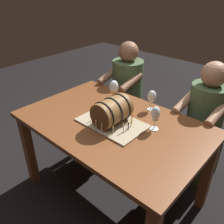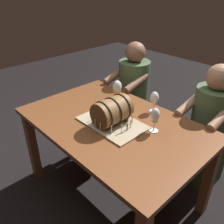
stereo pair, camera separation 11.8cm
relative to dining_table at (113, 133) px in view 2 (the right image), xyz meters
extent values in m
plane|color=black|center=(0.00, 0.00, -0.65)|extent=(8.00, 8.00, 0.00)
cube|color=brown|center=(0.00, 0.00, 0.09)|extent=(1.42, 0.91, 0.03)
cube|color=brown|center=(-0.65, -0.40, -0.29)|extent=(0.07, 0.07, 0.72)
cube|color=brown|center=(-0.65, 0.40, -0.29)|extent=(0.07, 0.07, 0.72)
cube|color=brown|center=(0.65, 0.40, -0.29)|extent=(0.07, 0.07, 0.72)
cube|color=tan|center=(0.02, -0.02, 0.11)|extent=(0.50, 0.32, 0.01)
cylinder|color=brown|center=(0.02, -0.02, 0.22)|extent=(0.19, 0.26, 0.19)
cylinder|color=#4F371E|center=(0.02, -0.16, 0.22)|extent=(0.17, 0.00, 0.17)
cylinder|color=#4F371E|center=(0.02, 0.11, 0.22)|extent=(0.17, 0.00, 0.17)
torus|color=black|center=(0.02, -0.11, 0.22)|extent=(0.21, 0.01, 0.21)
torus|color=black|center=(0.02, -0.02, 0.22)|extent=(0.21, 0.01, 0.21)
torus|color=black|center=(0.02, 0.06, 0.22)|extent=(0.21, 0.01, 0.21)
cylinder|color=black|center=(0.17, -0.02, 0.15)|extent=(0.01, 0.01, 0.06)
sphere|color=#F9C64C|center=(0.17, -0.02, 0.18)|extent=(0.01, 0.01, 0.01)
cylinder|color=#EAD666|center=(0.16, 0.03, 0.15)|extent=(0.01, 0.01, 0.06)
sphere|color=#F9C64C|center=(0.16, 0.03, 0.18)|extent=(0.01, 0.01, 0.01)
cylinder|color=#D64C47|center=(0.12, 0.08, 0.15)|extent=(0.01, 0.01, 0.06)
sphere|color=#F9C64C|center=(0.12, 0.08, 0.19)|extent=(0.01, 0.01, 0.01)
cylinder|color=silver|center=(0.06, 0.11, 0.15)|extent=(0.01, 0.01, 0.05)
sphere|color=#F9C64C|center=(0.06, 0.11, 0.18)|extent=(0.01, 0.01, 0.01)
cylinder|color=silver|center=(0.00, 0.12, 0.15)|extent=(0.01, 0.01, 0.06)
sphere|color=#F9C64C|center=(0.00, 0.12, 0.19)|extent=(0.01, 0.01, 0.01)
cylinder|color=black|center=(-0.07, 0.09, 0.15)|extent=(0.01, 0.01, 0.07)
sphere|color=#F9C64C|center=(-0.07, 0.09, 0.19)|extent=(0.01, 0.01, 0.01)
cylinder|color=silver|center=(-0.11, 0.06, 0.15)|extent=(0.01, 0.01, 0.06)
sphere|color=#F9C64C|center=(-0.11, 0.06, 0.18)|extent=(0.01, 0.01, 0.01)
cylinder|color=silver|center=(-0.13, 0.01, 0.15)|extent=(0.01, 0.01, 0.06)
sphere|color=#F9C64C|center=(-0.13, 0.01, 0.18)|extent=(0.01, 0.01, 0.01)
cylinder|color=#D64C47|center=(-0.13, -0.04, 0.14)|extent=(0.01, 0.01, 0.05)
sphere|color=#F9C64C|center=(-0.13, -0.04, 0.17)|extent=(0.01, 0.01, 0.01)
cylinder|color=black|center=(-0.11, -0.11, 0.15)|extent=(0.01, 0.01, 0.05)
sphere|color=#F9C64C|center=(-0.11, -0.11, 0.18)|extent=(0.01, 0.01, 0.01)
cylinder|color=#EAD666|center=(-0.07, -0.14, 0.15)|extent=(0.01, 0.01, 0.07)
sphere|color=#F9C64C|center=(-0.07, -0.14, 0.19)|extent=(0.01, 0.01, 0.01)
cylinder|color=silver|center=(-0.01, -0.17, 0.15)|extent=(0.01, 0.01, 0.06)
sphere|color=#F9C64C|center=(-0.01, -0.17, 0.19)|extent=(0.01, 0.01, 0.01)
cylinder|color=silver|center=(0.05, -0.17, 0.15)|extent=(0.01, 0.01, 0.06)
sphere|color=#F9C64C|center=(0.05, -0.17, 0.18)|extent=(0.01, 0.01, 0.01)
cylinder|color=silver|center=(0.12, -0.13, 0.15)|extent=(0.01, 0.01, 0.05)
sphere|color=#F9C64C|center=(0.12, -0.13, 0.18)|extent=(0.01, 0.01, 0.01)
cylinder|color=silver|center=(0.16, -0.07, 0.15)|extent=(0.01, 0.01, 0.06)
sphere|color=#F9C64C|center=(0.16, -0.07, 0.18)|extent=(0.01, 0.01, 0.01)
cylinder|color=white|center=(0.11, 0.35, 0.11)|extent=(0.06, 0.06, 0.00)
cylinder|color=white|center=(0.11, 0.35, 0.14)|extent=(0.01, 0.01, 0.07)
ellipsoid|color=white|center=(0.11, 0.35, 0.23)|extent=(0.07, 0.07, 0.10)
cylinder|color=white|center=(-0.22, 0.26, 0.11)|extent=(0.07, 0.07, 0.00)
cylinder|color=white|center=(-0.22, 0.26, 0.15)|extent=(0.01, 0.01, 0.08)
ellipsoid|color=white|center=(-0.22, 0.26, 0.25)|extent=(0.08, 0.08, 0.11)
cylinder|color=#C6842D|center=(-0.22, 0.26, 0.21)|extent=(0.06, 0.06, 0.04)
cylinder|color=white|center=(0.29, 0.13, 0.11)|extent=(0.07, 0.07, 0.00)
cylinder|color=white|center=(0.29, 0.13, 0.15)|extent=(0.01, 0.01, 0.07)
ellipsoid|color=white|center=(0.29, 0.13, 0.24)|extent=(0.07, 0.07, 0.10)
cylinder|color=beige|center=(0.29, 0.13, 0.21)|extent=(0.05, 0.05, 0.04)
cube|color=#2A3A24|center=(-0.43, 0.72, -0.42)|extent=(0.34, 0.32, 0.45)
cylinder|color=#47603D|center=(-0.43, 0.72, 0.06)|extent=(0.33, 0.33, 0.52)
sphere|color=brown|center=(-0.43, 0.72, 0.41)|extent=(0.20, 0.20, 0.20)
cylinder|color=brown|center=(-0.28, 0.58, 0.17)|extent=(0.08, 0.31, 0.14)
cylinder|color=brown|center=(-0.57, 0.58, 0.17)|extent=(0.08, 0.31, 0.14)
cube|color=#2A3A24|center=(0.43, 0.72, -0.42)|extent=(0.34, 0.32, 0.45)
cylinder|color=#47603D|center=(0.43, 0.72, 0.05)|extent=(0.32, 0.32, 0.50)
sphere|color=#A87A5B|center=(0.43, 0.72, 0.39)|extent=(0.21, 0.21, 0.21)
cylinder|color=#A87A5B|center=(0.57, 0.58, 0.15)|extent=(0.08, 0.31, 0.14)
cylinder|color=#A87A5B|center=(0.29, 0.59, 0.15)|extent=(0.08, 0.31, 0.14)
camera|label=1|loc=(1.02, -1.14, 1.07)|focal=38.17mm
camera|label=2|loc=(1.11, -1.06, 1.07)|focal=38.17mm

